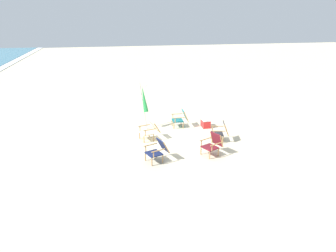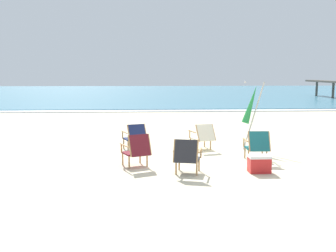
% 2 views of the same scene
% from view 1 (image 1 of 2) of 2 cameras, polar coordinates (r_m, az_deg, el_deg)
% --- Properties ---
extents(ground_plane, '(80.00, 80.00, 0.00)m').
position_cam_1_polar(ground_plane, '(12.86, 3.27, -1.84)').
color(ground_plane, beige).
extents(beach_chair_back_left, '(0.76, 0.90, 0.77)m').
position_cam_1_polar(beach_chair_back_left, '(12.34, -3.41, -0.71)').
color(beach_chair_back_left, beige).
rests_on(beach_chair_back_left, ground).
extents(beach_chair_mid_center, '(0.62, 0.73, 0.80)m').
position_cam_1_polar(beach_chair_mid_center, '(13.72, 2.48, 1.53)').
color(beach_chair_mid_center, '#196066').
rests_on(beach_chair_mid_center, ground).
extents(beach_chair_far_center, '(0.80, 0.90, 0.79)m').
position_cam_1_polar(beach_chair_far_center, '(10.52, -1.93, -4.53)').
color(beach_chair_far_center, '#19234C').
rests_on(beach_chair_far_center, ground).
extents(beach_chair_back_right, '(0.80, 0.85, 0.82)m').
position_cam_1_polar(beach_chair_back_right, '(11.10, 8.55, -3.33)').
color(beach_chair_back_right, maroon).
rests_on(beach_chair_back_right, ground).
extents(beach_chair_front_right, '(0.73, 0.81, 0.81)m').
position_cam_1_polar(beach_chair_front_right, '(12.33, 10.05, -0.97)').
color(beach_chair_front_right, '#28282D').
rests_on(beach_chair_front_right, ground).
extents(umbrella_furled_green, '(0.75, 0.38, 2.03)m').
position_cam_1_polar(umbrella_furled_green, '(13.40, -4.58, 5.05)').
color(umbrella_furled_green, '#B7B2A8').
rests_on(umbrella_furled_green, ground).
extents(cooler_box, '(0.49, 0.35, 0.40)m').
position_cam_1_polar(cooler_box, '(13.85, 7.17, 0.59)').
color(cooler_box, red).
rests_on(cooler_box, ground).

